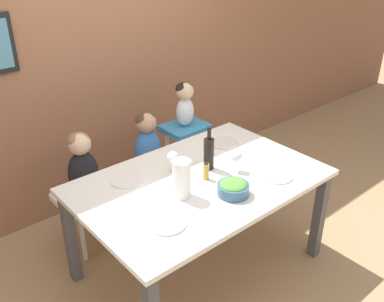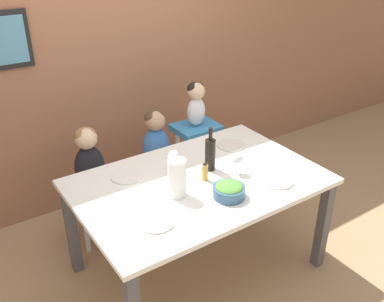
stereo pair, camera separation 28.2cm
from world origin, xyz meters
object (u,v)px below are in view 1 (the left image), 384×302
object	(u,v)px
chair_far_left	(87,202)
dinner_plate_back_left	(127,180)
person_child_center	(147,141)
dinner_plate_back_right	(224,143)
dinner_plate_front_left	(167,224)
paper_towel_roll	(182,179)
wine_glass_far	(173,158)
salad_bowl_large	(233,188)
person_baby_right	(185,101)
chair_far_center	(149,177)
wine_glass_near	(237,157)
person_child_left	(82,164)
wine_bottle	(209,153)
dinner_plate_front_right	(276,176)
chair_right_highchair	(185,143)

from	to	relation	value
chair_far_left	dinner_plate_back_left	distance (m)	0.59
person_child_center	dinner_plate_back_right	bearing A→B (deg)	-50.97
dinner_plate_front_left	dinner_plate_back_right	bearing A→B (deg)	28.51
chair_far_left	paper_towel_roll	world-z (taller)	paper_towel_roll
wine_glass_far	salad_bowl_large	world-z (taller)	wine_glass_far
salad_bowl_large	dinner_plate_front_left	distance (m)	0.51
person_child_center	person_baby_right	world-z (taller)	person_baby_right
wine_glass_far	dinner_plate_front_left	xyz separation A→B (m)	(-0.39, -0.44, -0.10)
chair_far_center	person_child_center	size ratio (longest dim) A/B	0.93
wine_glass_near	wine_glass_far	distance (m)	0.43
person_child_left	person_child_center	world-z (taller)	same
wine_glass_far	wine_glass_near	bearing A→B (deg)	-38.51
wine_bottle	dinner_plate_front_right	bearing A→B (deg)	-54.76
person_child_left	dinner_plate_front_right	size ratio (longest dim) A/B	2.29
wine_glass_far	salad_bowl_large	distance (m)	0.48
salad_bowl_large	person_baby_right	bearing A→B (deg)	66.07
chair_far_center	wine_glass_near	xyz separation A→B (m)	(0.17, -0.83, 0.47)
salad_bowl_large	dinner_plate_front_left	world-z (taller)	salad_bowl_large
chair_far_center	wine_bottle	world-z (taller)	wine_bottle
paper_towel_roll	dinner_plate_front_right	size ratio (longest dim) A/B	1.14
person_child_center	dinner_plate_back_left	xyz separation A→B (m)	(-0.48, -0.45, 0.04)
dinner_plate_back_right	dinner_plate_front_right	distance (m)	0.58
dinner_plate_front_right	person_child_left	bearing A→B (deg)	129.91
person_child_left	dinner_plate_back_left	bearing A→B (deg)	-78.17
person_child_center	dinner_plate_front_left	distance (m)	1.15
dinner_plate_front_right	dinner_plate_back_left	bearing A→B (deg)	142.46
paper_towel_roll	person_child_left	bearing A→B (deg)	107.18
dinner_plate_back_left	dinner_plate_front_right	distance (m)	1.00
wine_glass_near	dinner_plate_front_left	world-z (taller)	wine_glass_near
person_child_left	chair_far_center	bearing A→B (deg)	-0.12
chair_far_center	dinner_plate_front_left	bearing A→B (deg)	-119.38
chair_far_center	dinner_plate_back_left	distance (m)	0.76
wine_glass_near	person_child_left	bearing A→B (deg)	131.79
dinner_plate_front_left	person_child_center	bearing A→B (deg)	60.65
chair_far_left	dinner_plate_back_right	size ratio (longest dim) A/B	2.13
person_baby_right	wine_bottle	xyz separation A→B (m)	(-0.35, -0.68, -0.09)
wine_glass_near	wine_glass_far	size ratio (longest dim) A/B	1.00
person_child_center	dinner_plate_back_right	xyz separation A→B (m)	(0.39, -0.48, 0.04)
person_baby_right	dinner_plate_front_right	size ratio (longest dim) A/B	1.73
chair_far_left	wine_bottle	size ratio (longest dim) A/B	1.48
person_child_left	salad_bowl_large	size ratio (longest dim) A/B	2.45
dinner_plate_front_left	dinner_plate_back_right	xyz separation A→B (m)	(0.96, 0.52, 0.00)
person_child_center	dinner_plate_front_left	xyz separation A→B (m)	(-0.56, -1.00, 0.04)
wine_glass_far	dinner_plate_back_right	xyz separation A→B (m)	(0.56, 0.08, -0.10)
person_child_center	paper_towel_roll	bearing A→B (deg)	-110.83
dinner_plate_front_right	person_baby_right	bearing A→B (deg)	85.60
dinner_plate_back_left	dinner_plate_back_right	world-z (taller)	same
person_child_center	dinner_plate_front_left	bearing A→B (deg)	-119.35
paper_towel_roll	dinner_plate_back_left	distance (m)	0.43
chair_right_highchair	person_child_center	world-z (taller)	person_child_center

